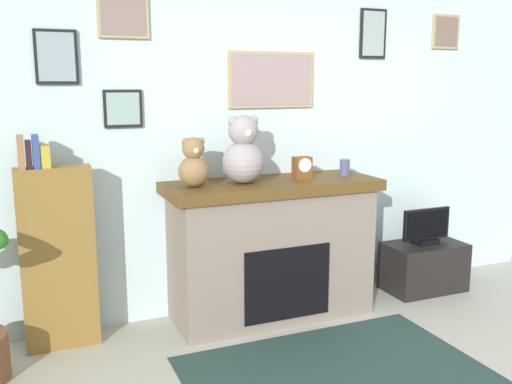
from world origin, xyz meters
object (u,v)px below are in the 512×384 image
candle_jar (345,167)px  bookshelf (57,254)px  teddy_bear_brown (243,153)px  teddy_bear_grey (194,165)px  tv_stand (424,267)px  fireplace (271,248)px  mantel_clock (302,168)px  television (426,228)px

candle_jar → bookshelf: bearing=177.3°
teddy_bear_brown → bookshelf: bearing=175.5°
candle_jar → teddy_bear_grey: size_ratio=0.37×
tv_stand → candle_jar: bearing=-179.9°
fireplace → teddy_bear_grey: teddy_bear_grey is taller
mantel_clock → teddy_bear_grey: 0.84m
tv_stand → television: television is taller
television → tv_stand: bearing=90.0°
bookshelf → television: bookshelf is taller
tv_stand → candle_jar: size_ratio=5.20×
fireplace → tv_stand: size_ratio=2.38×
tv_stand → fireplace: bearing=179.3°
candle_jar → teddy_bear_grey: bearing=-180.0°
bookshelf → mantel_clock: bearing=-3.3°
tv_stand → teddy_bear_grey: teddy_bear_grey is taller
fireplace → bookshelf: bookshelf is taller
mantel_clock → teddy_bear_brown: (-0.47, 0.00, 0.14)m
teddy_bear_grey → mantel_clock: bearing=-0.1°
fireplace → teddy_bear_brown: teddy_bear_brown is taller
fireplace → bookshelf: bearing=176.9°
tv_stand → television: (0.00, -0.00, 0.35)m
fireplace → mantel_clock: (0.24, -0.02, 0.61)m
bookshelf → candle_jar: bookshelf is taller
bookshelf → candle_jar: 2.19m
bookshelf → mantel_clock: (1.76, -0.10, 0.49)m
bookshelf → teddy_bear_brown: size_ratio=2.95×
television → candle_jar: size_ratio=3.54×
fireplace → teddy_bear_brown: size_ratio=3.28×
teddy_bear_grey → teddy_bear_brown: teddy_bear_brown is taller
teddy_bear_grey → teddy_bear_brown: (0.37, -0.00, 0.06)m
bookshelf → teddy_bear_grey: bookshelf is taller
fireplace → teddy_bear_grey: (-0.60, -0.02, 0.68)m
bookshelf → tv_stand: bookshelf is taller
teddy_bear_grey → candle_jar: bearing=0.0°
candle_jar → teddy_bear_grey: teddy_bear_grey is taller
television → mantel_clock: 1.33m
bookshelf → television: size_ratio=3.15×
fireplace → candle_jar: candle_jar is taller
bookshelf → mantel_clock: size_ratio=8.65×
television → teddy_bear_brown: teddy_bear_brown is taller
tv_stand → teddy_bear_grey: bearing=-180.0°
candle_jar → mantel_clock: (-0.37, -0.00, 0.02)m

